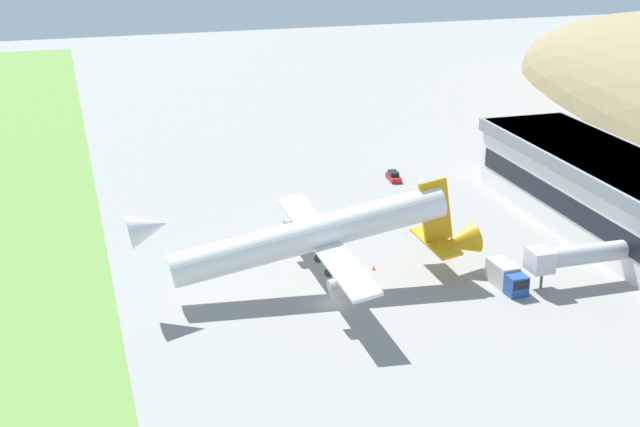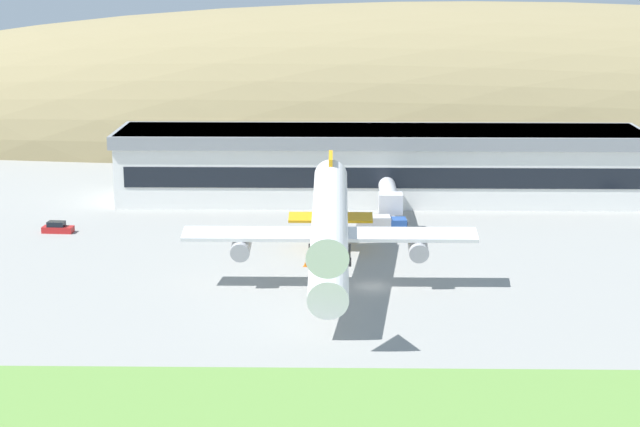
# 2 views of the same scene
# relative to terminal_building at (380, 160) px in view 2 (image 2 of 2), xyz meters

# --- Properties ---
(ground_plane) EXTENTS (436.76, 436.76, 0.00)m
(ground_plane) POSITION_rel_terminal_building_xyz_m (-2.61, -46.27, -6.47)
(ground_plane) COLOR gray
(hill_backdrop) EXTENTS (328.33, 69.80, 57.73)m
(hill_backdrop) POSITION_rel_terminal_building_xyz_m (21.60, 61.94, -6.47)
(hill_backdrop) COLOR #8E7F56
(hill_backdrop) RESTS_ON ground_plane
(terminal_building) EXTENTS (83.43, 15.93, 11.41)m
(terminal_building) POSITION_rel_terminal_building_xyz_m (0.00, 0.00, 0.00)
(terminal_building) COLOR white
(terminal_building) RESTS_ON ground_plane
(jetway_0) EXTENTS (3.38, 13.78, 5.43)m
(jetway_0) POSITION_rel_terminal_building_xyz_m (0.87, -15.08, -2.48)
(jetway_0) COLOR silver
(jetway_0) RESTS_ON ground_plane
(cargo_airplane) EXTENTS (34.63, 46.18, 11.83)m
(cargo_airplane) POSITION_rel_terminal_building_xyz_m (-7.56, -46.75, 0.63)
(cargo_airplane) COLOR white
(service_car_1) EXTENTS (4.43, 2.05, 1.61)m
(service_car_1) POSITION_rel_terminal_building_xyz_m (-46.29, -21.55, -5.81)
(service_car_1) COLOR #B21E1E
(service_car_1) RESTS_ON ground_plane
(fuel_truck) EXTENTS (7.10, 2.86, 3.04)m
(fuel_truck) POSITION_rel_terminal_building_xyz_m (-0.64, -23.41, -5.01)
(fuel_truck) COLOR #264C99
(fuel_truck) RESTS_ON ground_plane
(traffic_cone_0) EXTENTS (0.52, 0.52, 0.58)m
(traffic_cone_0) POSITION_rel_terminal_building_xyz_m (-10.71, -37.92, -6.19)
(traffic_cone_0) COLOR orange
(traffic_cone_0) RESTS_ON ground_plane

